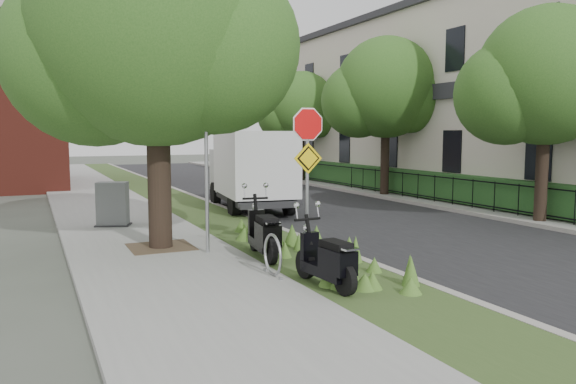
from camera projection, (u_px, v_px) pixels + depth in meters
name	position (u px, v px, depth m)	size (l,w,h in m)	color
ground	(379.00, 261.00, 11.85)	(120.00, 120.00, 0.00)	#4C5147
sidewalk_near	(108.00, 211.00, 19.11)	(3.50, 60.00, 0.12)	gray
verge	(188.00, 206.00, 20.25)	(2.00, 60.00, 0.12)	#364F22
kerb_near	(214.00, 205.00, 20.67)	(0.20, 60.00, 0.13)	#9E9991
road	(300.00, 201.00, 22.13)	(7.00, 60.00, 0.01)	black
kerb_far	(374.00, 196.00, 23.59)	(0.20, 60.00, 0.13)	#9E9991
footpath_far	(407.00, 194.00, 24.30)	(3.20, 60.00, 0.12)	gray
street_tree_main	(152.00, 36.00, 12.24)	(6.21, 5.54, 7.66)	black
bare_post	(206.00, 160.00, 11.93)	(0.08, 0.08, 4.00)	#A5A8AD
bike_hoop	(273.00, 255.00, 10.14)	(0.06, 0.78, 0.77)	#A5A8AD
sign_assembly	(308.00, 151.00, 11.56)	(0.94, 0.08, 3.22)	#A5A8AD
fence_far	(388.00, 181.00, 23.82)	(0.04, 24.00, 1.00)	black
hedge_far	(402.00, 180.00, 24.11)	(1.00, 24.00, 1.10)	#184520
terrace_houses	(469.00, 100.00, 25.24)	(7.40, 26.40, 8.20)	beige
far_tree_a	(543.00, 83.00, 16.16)	(4.60, 4.10, 6.22)	black
far_tree_b	(384.00, 93.00, 23.36)	(4.83, 4.31, 6.56)	black
far_tree_c	(300.00, 110.00, 30.63)	(4.37, 3.89, 5.93)	black
scooter_near	(265.00, 238.00, 11.42)	(0.55, 1.90, 0.91)	black
scooter_far	(331.00, 265.00, 9.23)	(0.44, 1.74, 0.83)	black
box_truck	(251.00, 167.00, 19.28)	(2.66, 5.40, 2.35)	#262628
utility_cabinet	(113.00, 205.00, 15.59)	(1.07, 0.89, 1.22)	#262628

